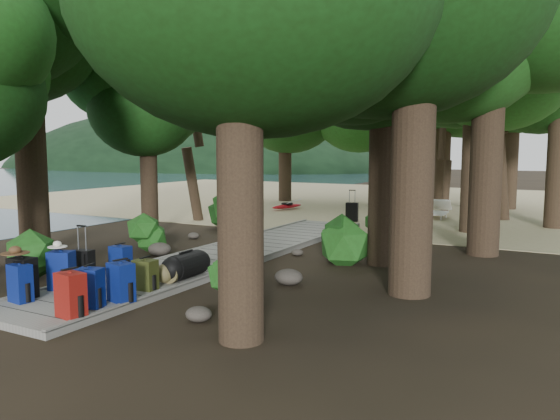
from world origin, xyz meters
The scene contains 48 objects.
ground centered at (0.00, 0.00, 0.00)m, with size 120.00×120.00×0.00m, color black.
sand_beach centered at (0.00, 16.00, 0.01)m, with size 40.00×22.00×0.02m, color tan.
water_bay centered at (-32.00, 25.00, 0.00)m, with size 50.00×60.00×0.02m, color #294354.
distant_hill centered at (-40.00, 48.00, 0.00)m, with size 32.00×16.00×12.00m, color black.
boardwalk centered at (0.00, 1.00, 0.06)m, with size 2.00×12.00×0.12m, color gray.
backpack_left_a centered at (-0.61, -4.19, 0.46)m, with size 0.36×0.25×0.68m, color navy, non-canonical shape.
backpack_left_b centered at (-0.77, -4.02, 0.49)m, with size 0.40×0.29×0.74m, color black, non-canonical shape.
backpack_left_c centered at (-0.65, -3.35, 0.50)m, with size 0.40×0.29×0.75m, color navy, non-canonical shape.
backpack_left_d centered at (-0.73, -1.87, 0.41)m, with size 0.38×0.28×0.59m, color navy, non-canonical shape.
backpack_right_a centered at (0.76, -4.36, 0.49)m, with size 0.41×0.29×0.73m, color maroon, non-canonical shape.
backpack_right_b centered at (0.61, -3.87, 0.46)m, with size 0.38×0.26×0.68m, color navy, non-canonical shape.
backpack_right_c centered at (0.80, -3.40, 0.47)m, with size 0.41×0.29×0.70m, color navy, non-canonical shape.
backpack_right_d centered at (0.62, -2.65, 0.41)m, with size 0.38×0.27×0.58m, color #3B4118, non-canonical shape.
duffel_right_khaki centered at (0.67, -1.89, 0.30)m, with size 0.36×0.55×0.36m, color brown, non-canonical shape.
duffel_right_black centered at (0.70, -1.62, 0.36)m, with size 0.48×0.77×0.48m, color black, non-canonical shape.
suitcase_on_boardwalk centered at (-0.71, -2.83, 0.42)m, with size 0.39×0.22×0.61m, color black, non-canonical shape.
lone_suitcase_on_sand centered at (0.26, 8.21, 0.35)m, with size 0.42×0.24×0.66m, color black, non-canonical shape.
hat_brown centered at (-0.85, -4.08, 0.93)m, with size 0.44×0.44×0.13m, color #51351E, non-canonical shape.
hat_white centered at (-0.70, -3.37, 0.92)m, with size 0.32×0.32×0.11m, color silver, non-canonical shape.
kayak centered at (-3.49, 10.45, 0.20)m, with size 0.78×3.57×0.36m, color red.
sun_lounger centered at (2.70, 10.53, 0.34)m, with size 0.64×1.99×0.64m, color silver, non-canonical shape.
tree_right_a centered at (3.28, -3.73, 4.37)m, with size 5.24×5.24×8.73m, color black, non-canonical shape.
tree_right_c centered at (3.40, 1.86, 4.44)m, with size 5.13×5.13×8.88m, color black, non-canonical shape.
tree_right_d centered at (5.22, 4.10, 5.34)m, with size 5.83×5.83×10.69m, color black, non-canonical shape.
tree_right_e centered at (4.34, 7.68, 4.80)m, with size 5.33×5.33×9.59m, color black, non-canonical shape.
tree_left_b centered at (-4.34, -1.06, 5.06)m, with size 5.62×5.62×10.12m, color black, non-canonical shape.
tree_left_c centered at (-3.90, 2.52, 3.56)m, with size 4.09×4.09×7.11m, color black, non-canonical shape.
tree_back_a centered at (-1.09, 14.78, 4.16)m, with size 4.80×4.80×8.31m, color black, non-canonical shape.
tree_back_b centered at (1.59, 16.44, 4.96)m, with size 5.55×5.55×9.91m, color black, non-canonical shape.
tree_back_c centered at (4.64, 15.16, 4.61)m, with size 5.12×5.12×9.21m, color black, non-canonical shape.
tree_back_d centered at (-5.38, 13.81, 4.46)m, with size 5.35×5.35×8.91m, color black, non-canonical shape.
palm_right_a centered at (3.42, 6.25, 3.61)m, with size 4.24×4.24×7.23m, color #113D11, non-canonical shape.
palm_right_b centered at (4.92, 11.49, 4.63)m, with size 4.80×4.80×9.27m, color #113D11, non-canonical shape.
palm_right_c centered at (2.70, 13.05, 3.15)m, with size 3.96×3.96×6.29m, color #113D11, non-canonical shape.
palm_left_a centered at (-4.97, 5.84, 3.93)m, with size 4.93×4.93×7.85m, color #113D11, non-canonical shape.
rock_left_b centered at (-2.95, -2.50, 0.09)m, with size 0.33×0.30×0.18m, color #4C473F, non-canonical shape.
rock_left_c centered at (-1.59, 0.27, 0.16)m, with size 0.58×0.52×0.32m, color #4C473F, non-canonical shape.
rock_left_d centered at (-2.40, 2.64, 0.09)m, with size 0.33×0.30×0.18m, color #4C473F, non-canonical shape.
rock_right_a centered at (2.29, -3.35, 0.11)m, with size 0.41×0.37×0.22m, color #4C473F, non-canonical shape.
rock_right_b centered at (2.45, -0.76, 0.15)m, with size 0.55×0.49×0.30m, color #4C473F, non-canonical shape.
rock_right_c centered at (1.32, 1.85, 0.08)m, with size 0.29×0.26×0.16m, color #4C473F, non-canonical shape.
rock_right_d centered at (2.49, 4.22, 0.13)m, with size 0.48×0.43×0.26m, color #4C473F, non-canonical shape.
shrub_left_a centered at (-2.03, -2.88, 0.45)m, with size 1.01×1.01×0.91m, color #1D4916, non-canonical shape.
shrub_left_b centered at (-2.22, 0.58, 0.43)m, with size 0.95×0.95×0.86m, color #1D4916, non-canonical shape.
shrub_left_c centered at (-2.51, 4.71, 0.61)m, with size 1.36×1.36×1.23m, color #1D4916, non-canonical shape.
shrub_right_a centered at (2.29, -2.45, 0.45)m, with size 1.00×1.00×0.90m, color #1D4916, non-canonical shape.
shrub_right_b centered at (2.64, 1.55, 0.56)m, with size 1.25×1.25×1.12m, color #1D4916, non-canonical shape.
shrub_right_c centered at (2.14, 5.60, 0.42)m, with size 0.92×0.92×0.83m, color #1D4916, non-canonical shape.
Camera 1 is at (7.12, -9.70, 2.56)m, focal length 35.00 mm.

